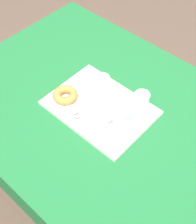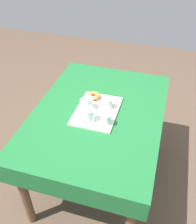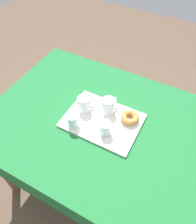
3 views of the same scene
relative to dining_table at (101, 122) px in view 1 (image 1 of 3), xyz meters
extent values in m
plane|color=brown|center=(0.00, 0.00, -0.67)|extent=(6.00, 6.00, 0.00)
cube|color=#1E6B33|center=(0.00, 0.00, 0.08)|extent=(1.32, 0.96, 0.03)
cube|color=#1E6B33|center=(0.00, -0.48, 0.00)|extent=(1.32, 0.01, 0.14)
cube|color=#1E6B33|center=(0.00, 0.48, 0.00)|extent=(1.32, 0.01, 0.14)
cube|color=#1E6B33|center=(-0.66, 0.00, 0.00)|extent=(0.01, 0.96, 0.14)
cylinder|color=brown|center=(-0.57, 0.39, -0.30)|extent=(0.06, 0.06, 0.74)
cube|color=silver|center=(0.00, -0.01, 0.11)|extent=(0.42, 0.31, 0.02)
cylinder|color=white|center=(0.13, -0.03, 0.17)|extent=(0.07, 0.07, 0.10)
cylinder|color=#84380F|center=(0.13, -0.03, 0.16)|extent=(0.06, 0.06, 0.07)
torus|color=white|center=(0.11, -0.07, 0.17)|extent=(0.03, 0.05, 0.05)
cylinder|color=white|center=(0.00, -0.08, 0.17)|extent=(0.07, 0.07, 0.10)
cylinder|color=#84380F|center=(0.00, -0.08, 0.16)|extent=(0.06, 0.06, 0.07)
torus|color=white|center=(-0.01, -0.13, 0.17)|extent=(0.02, 0.05, 0.05)
cylinder|color=white|center=(-0.05, 0.06, 0.16)|extent=(0.06, 0.06, 0.08)
cylinder|color=silver|center=(-0.05, 0.06, 0.14)|extent=(0.05, 0.05, 0.04)
cylinder|color=white|center=(0.13, 0.10, 0.16)|extent=(0.06, 0.06, 0.08)
cylinder|color=silver|center=(0.13, 0.10, 0.14)|extent=(0.05, 0.05, 0.04)
cylinder|color=white|center=(-0.13, -0.08, 0.12)|extent=(0.11, 0.11, 0.01)
torus|color=#BC7F3D|center=(-0.13, -0.08, 0.14)|extent=(0.10, 0.10, 0.04)
camera|label=1|loc=(0.56, -0.64, 1.12)|focal=50.90mm
camera|label=2|loc=(1.42, 0.42, 1.32)|focal=40.75mm
camera|label=3|loc=(-0.34, 0.68, 1.10)|focal=35.49mm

